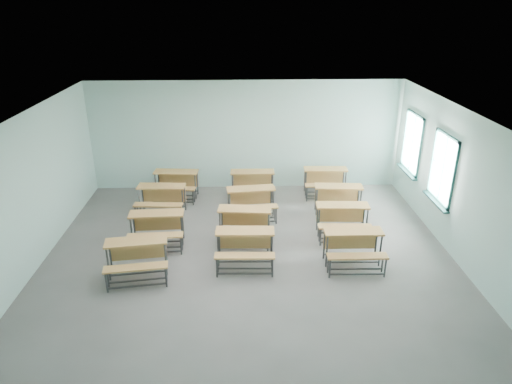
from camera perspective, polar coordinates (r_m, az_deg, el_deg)
room at (r=9.64m, az=-0.46°, el=0.56°), size 9.04×8.04×3.24m
desk_unit_r0c0 at (r=9.61m, az=-14.69°, el=-7.52°), size 1.34×0.99×0.77m
desk_unit_r0c1 at (r=9.69m, az=-1.38°, el=-6.43°), size 1.26×0.87×0.77m
desk_unit_r0c2 at (r=9.89m, az=12.11°, el=-6.33°), size 1.25×0.84×0.77m
desk_unit_r1c0 at (r=10.68m, az=-12.31°, el=-4.02°), size 1.28×0.89×0.77m
desk_unit_r1c1 at (r=10.65m, az=-1.46°, el=-3.55°), size 1.31×0.95×0.77m
desk_unit_r1c2 at (r=11.03m, az=10.80°, el=-3.00°), size 1.28×0.89×0.77m
desk_unit_r2c0 at (r=12.17m, az=-11.77°, el=-0.51°), size 1.29×0.90×0.77m
desk_unit_r2c1 at (r=11.77m, az=-0.58°, el=-0.84°), size 1.33×0.97×0.77m
desk_unit_r2c2 at (r=12.10m, az=10.29°, el=-0.54°), size 1.29×0.91×0.77m
desk_unit_r3c0 at (r=13.12m, az=-10.01°, el=1.39°), size 1.31×0.94×0.77m
desk_unit_r3c1 at (r=12.92m, az=-0.44°, el=1.40°), size 1.24×0.84×0.77m
desk_unit_r3c2 at (r=13.28m, az=8.70°, el=1.74°), size 1.27×0.88×0.77m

